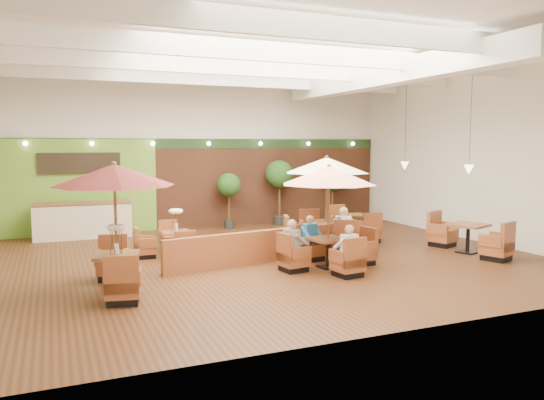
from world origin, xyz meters
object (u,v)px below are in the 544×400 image
diner_4 (343,226)px  service_counter (83,220)px  diner_3 (343,226)px  topiary_0 (229,187)px  diner_2 (294,240)px  table_1 (329,197)px  table_3 (169,240)px  table_4 (468,239)px  topiary_1 (279,177)px  table_0 (115,193)px  table_5 (353,226)px  booth_divider (273,245)px  diner_1 (311,233)px  diner_0 (348,245)px  table_2 (324,182)px  topiary_2 (333,182)px

diner_4 → service_counter: bearing=166.1°
diner_3 → service_counter: bearing=164.1°
topiary_0 → diner_2: 6.95m
table_1 → table_3: size_ratio=1.14×
table_1 → table_4: 4.67m
table_3 → topiary_1: (5.00, 4.00, 1.37)m
table_4 → diner_4: 3.52m
service_counter → topiary_0: bearing=2.3°
table_0 → diner_2: bearing=14.0°
topiary_1 → diner_2: bearing=-110.7°
table_5 → booth_divider: bearing=-139.2°
topiary_1 → topiary_0: bearing=180.0°
table_3 → diner_1: (3.34, -1.95, 0.29)m
table_5 → topiary_1: 3.85m
booth_divider → diner_4: size_ratio=7.09×
table_0 → diner_3: table_0 is taller
table_3 → diner_0: (3.34, -3.82, 0.30)m
table_0 → topiary_1: table_0 is taller
diner_1 → table_3: bearing=-36.7°
booth_divider → service_counter: bearing=119.1°
booth_divider → diner_1: diner_1 is taller
topiary_0 → diner_3: 5.77m
table_2 → topiary_1: (0.52, 4.53, -0.13)m
table_2 → table_4: 4.31m
table_2 → diner_0: bearing=-91.4°
table_4 → diner_4: (-3.26, 1.27, 0.38)m
table_4 → topiary_1: size_ratio=1.21×
table_3 → diner_2: 3.77m
topiary_0 → topiary_1: (1.98, 0.00, 0.32)m
table_2 → table_3: 4.75m
table_0 → topiary_2: bearing=50.4°
table_2 → table_4: bearing=-16.4°
service_counter → diner_2: bearing=-56.7°
table_3 → diner_0: table_3 is taller
topiary_0 → diner_2: size_ratio=2.52×
table_5 → diner_0: size_ratio=3.46×
table_4 → diner_0: 4.60m
topiary_1 → table_3: bearing=-141.4°
table_2 → diner_4: 1.53m
table_1 → topiary_0: size_ratio=1.28×
table_0 → diner_4: bearing=25.7°
diner_0 → diner_1: 1.87m
table_5 → topiary_1: (-1.19, 3.36, 1.45)m
table_5 → diner_4: (-1.64, -2.16, 0.42)m
table_1 → table_5: table_1 is taller
diner_0 → table_3: bearing=127.4°
table_4 → diner_3: (-3.26, 1.27, 0.38)m
table_0 → table_2: 6.63m
diner_1 → table_1: bearing=83.6°
topiary_1 → table_2: bearing=-96.6°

